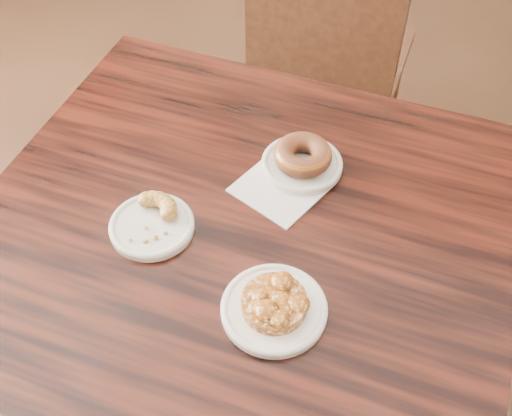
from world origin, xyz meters
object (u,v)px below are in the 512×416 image
(chair_far, at_px, (334,58))
(apple_fritter, at_px, (274,301))
(glazed_donut, at_px, (303,155))
(cruller_fragment, at_px, (151,219))
(cafe_table, at_px, (239,346))

(chair_far, distance_m, apple_fritter, 1.16)
(glazed_donut, bearing_deg, cruller_fragment, -134.32)
(cafe_table, bearing_deg, cruller_fragment, -169.97)
(cafe_table, bearing_deg, glazed_donut, 75.82)
(cafe_table, height_order, chair_far, chair_far)
(chair_far, xyz_separation_m, cruller_fragment, (-0.14, -1.00, 0.33))
(chair_far, xyz_separation_m, apple_fritter, (0.11, -1.10, 0.33))
(cafe_table, relative_size, chair_far, 1.07)
(glazed_donut, height_order, cruller_fragment, glazed_donut)
(chair_far, xyz_separation_m, glazed_donut, (0.08, -0.78, 0.34))
(chair_far, relative_size, apple_fritter, 6.25)
(chair_far, bearing_deg, apple_fritter, 99.01)
(cafe_table, xyz_separation_m, apple_fritter, (0.10, -0.12, 0.40))
(glazed_donut, xyz_separation_m, cruller_fragment, (-0.22, -0.22, -0.01))
(cruller_fragment, bearing_deg, cafe_table, 6.06)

